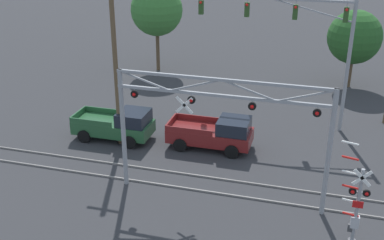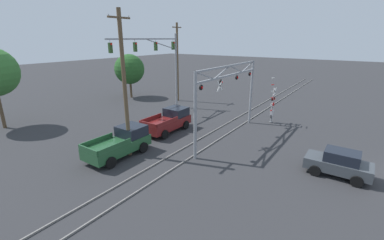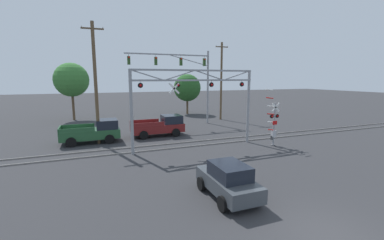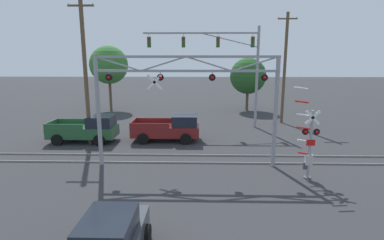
{
  "view_description": "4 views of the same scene",
  "coord_description": "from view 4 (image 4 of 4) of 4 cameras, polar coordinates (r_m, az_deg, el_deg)",
  "views": [
    {
      "loc": [
        4.38,
        -7.52,
        13.37
      ],
      "look_at": [
        -1.38,
        12.73,
        4.18
      ],
      "focal_mm": 45.0,
      "sensor_mm": 36.0,
      "label": 1
    },
    {
      "loc": [
        -19.28,
        3.33,
        8.43
      ],
      "look_at": [
        -2.18,
        15.1,
        1.8
      ],
      "focal_mm": 24.0,
      "sensor_mm": 36.0,
      "label": 2
    },
    {
      "loc": [
        -7.77,
        -6.21,
        5.69
      ],
      "look_at": [
        -0.19,
        13.01,
        2.3
      ],
      "focal_mm": 24.0,
      "sensor_mm": 36.0,
      "label": 3
    },
    {
      "loc": [
        0.73,
        -3.92,
        6.18
      ],
      "look_at": [
        0.26,
        15.35,
        2.22
      ],
      "focal_mm": 28.0,
      "sensor_mm": 36.0,
      "label": 4
    }
  ],
  "objects": [
    {
      "name": "crossing_gantry",
      "position": [
        16.9,
        -1.14,
        5.31
      ],
      "size": [
        10.35,
        0.28,
        6.36
      ],
      "color": "gray",
      "rests_on": "ground_plane"
    },
    {
      "name": "pickup_truck_lead",
      "position": [
        22.88,
        -4.25,
        -1.54
      ],
      "size": [
        5.09,
        2.35,
        2.01
      ],
      "color": "maroon",
      "rests_on": "ground_plane"
    },
    {
      "name": "background_tree_far_left_verge",
      "position": [
        37.62,
        -15.57,
        10.07
      ],
      "size": [
        4.53,
        4.53,
        7.72
      ],
      "color": "brown",
      "rests_on": "ground_plane"
    },
    {
      "name": "traffic_signal_span",
      "position": [
        27.06,
        7.13,
        11.63
      ],
      "size": [
        10.17,
        0.39,
        8.95
      ],
      "color": "gray",
      "rests_on": "ground_plane"
    },
    {
      "name": "utility_pole_right",
      "position": [
        30.13,
        17.24,
        9.51
      ],
      "size": [
        1.8,
        0.28,
        10.38
      ],
      "color": "brown",
      "rests_on": "ground_plane"
    },
    {
      "name": "background_tree_beyond_span",
      "position": [
        36.53,
        10.61,
        8.24
      ],
      "size": [
        4.28,
        4.28,
        6.3
      ],
      "color": "brown",
      "rests_on": "ground_plane"
    },
    {
      "name": "utility_pole_left",
      "position": [
        22.7,
        -19.66,
        8.73
      ],
      "size": [
        1.8,
        0.28,
        10.31
      ],
      "color": "brown",
      "rests_on": "ground_plane"
    },
    {
      "name": "rail_track_near",
      "position": [
        18.14,
        -1.01,
        -8.13
      ],
      "size": [
        80.0,
        0.08,
        0.1
      ],
      "primitive_type": "cube",
      "color": "gray",
      "rests_on": "ground_plane"
    },
    {
      "name": "crossing_signal_mast",
      "position": [
        16.52,
        21.32,
        -4.55
      ],
      "size": [
        1.44,
        0.35,
        4.83
      ],
      "color": "gray",
      "rests_on": "ground_plane"
    },
    {
      "name": "rail_track_far",
      "position": [
        19.5,
        -0.83,
        -6.71
      ],
      "size": [
        80.0,
        0.08,
        0.1
      ],
      "primitive_type": "cube",
      "color": "gray",
      "rests_on": "ground_plane"
    },
    {
      "name": "pickup_truck_following",
      "position": [
        23.85,
        -19.35,
        -1.64
      ],
      "size": [
        4.95,
        2.35,
        2.01
      ],
      "color": "#23512D",
      "rests_on": "ground_plane"
    }
  ]
}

